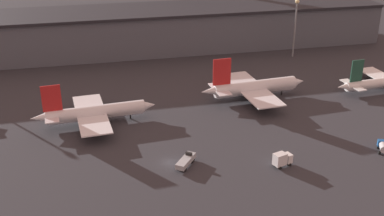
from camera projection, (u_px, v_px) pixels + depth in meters
ground at (169, 162)px, 125.24m from camera, size 600.00×600.00×0.00m
terminal_building at (127, 31)px, 210.36m from camera, size 229.49×31.24×18.12m
airplane_1 at (95, 113)px, 145.07m from camera, size 37.63×30.11×13.75m
airplane_2 at (254, 87)px, 162.83m from camera, size 38.05×33.34×15.29m
service_vehicle_0 at (186, 161)px, 123.28m from camera, size 6.58×7.68×2.88m
service_vehicle_3 at (383, 146)px, 129.91m from camera, size 4.11×5.22×2.68m
service_vehicle_4 at (282, 159)px, 122.65m from camera, size 5.45×3.67×3.87m
lamp_post_1 at (296, 21)px, 200.18m from camera, size 1.80×1.80×24.42m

